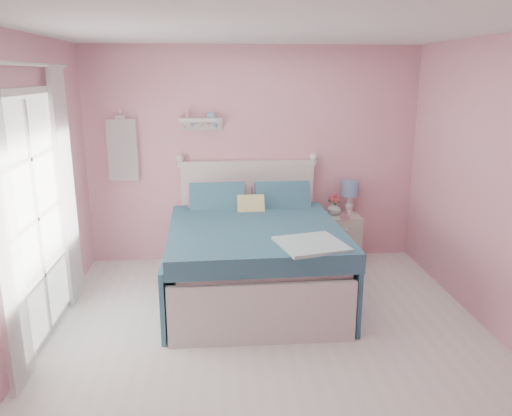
{
  "coord_description": "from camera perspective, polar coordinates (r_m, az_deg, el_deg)",
  "views": [
    {
      "loc": [
        -0.43,
        -3.76,
        2.26
      ],
      "look_at": [
        -0.05,
        1.2,
        0.93
      ],
      "focal_mm": 35.0,
      "sensor_mm": 36.0,
      "label": 1
    }
  ],
  "objects": [
    {
      "name": "floor",
      "position": [
        4.41,
        1.87,
        -15.84
      ],
      "size": [
        4.5,
        4.5,
        0.0
      ],
      "primitive_type": "plane",
      "color": "silver",
      "rests_on": "ground"
    },
    {
      "name": "room_shell",
      "position": [
        3.84,
        2.07,
        4.88
      ],
      "size": [
        4.5,
        4.5,
        4.5
      ],
      "color": "pink",
      "rests_on": "floor"
    },
    {
      "name": "bed",
      "position": [
        5.27,
        -0.28,
        -5.46
      ],
      "size": [
        1.76,
        2.18,
        1.25
      ],
      "rotation": [
        0.0,
        0.0,
        0.03
      ],
      "color": "silver",
      "rests_on": "floor"
    },
    {
      "name": "nightstand",
      "position": [
        6.29,
        9.79,
        -3.38
      ],
      "size": [
        0.41,
        0.41,
        0.59
      ],
      "color": "beige",
      "rests_on": "floor"
    },
    {
      "name": "table_lamp",
      "position": [
        6.23,
        10.68,
        1.95
      ],
      "size": [
        0.21,
        0.21,
        0.41
      ],
      "color": "white",
      "rests_on": "nightstand"
    },
    {
      "name": "vase",
      "position": [
        6.19,
        8.92,
        0.01
      ],
      "size": [
        0.19,
        0.19,
        0.17
      ],
      "primitive_type": "imported",
      "rotation": [
        0.0,
        0.0,
        0.21
      ],
      "color": "silver",
      "rests_on": "nightstand"
    },
    {
      "name": "teacup",
      "position": [
        6.06,
        10.12,
        -0.87
      ],
      "size": [
        0.1,
        0.1,
        0.07
      ],
      "primitive_type": "imported",
      "rotation": [
        0.0,
        0.0,
        0.19
      ],
      "color": "pink",
      "rests_on": "nightstand"
    },
    {
      "name": "roses",
      "position": [
        6.16,
        8.95,
        1.09
      ],
      "size": [
        0.14,
        0.11,
        0.12
      ],
      "color": "#CB4551",
      "rests_on": "vase"
    },
    {
      "name": "wall_shelf",
      "position": [
        5.98,
        -6.38,
        9.87
      ],
      "size": [
        0.5,
        0.15,
        0.25
      ],
      "color": "silver",
      "rests_on": "room_shell"
    },
    {
      "name": "hanging_dress",
      "position": [
        6.11,
        -15.03,
        6.41
      ],
      "size": [
        0.34,
        0.03,
        0.72
      ],
      "primitive_type": "cube",
      "color": "white",
      "rests_on": "room_shell"
    },
    {
      "name": "french_door",
      "position": [
        4.59,
        -23.85,
        -1.26
      ],
      "size": [
        0.04,
        1.32,
        2.16
      ],
      "color": "silver",
      "rests_on": "floor"
    },
    {
      "name": "curtain_near",
      "position": [
        3.88,
        -26.83,
        -2.8
      ],
      "size": [
        0.04,
        0.4,
        2.32
      ],
      "primitive_type": "cube",
      "color": "white",
      "rests_on": "floor"
    },
    {
      "name": "curtain_far",
      "position": [
        5.24,
        -20.85,
        2.13
      ],
      "size": [
        0.04,
        0.4,
        2.32
      ],
      "primitive_type": "cube",
      "color": "white",
      "rests_on": "floor"
    }
  ]
}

